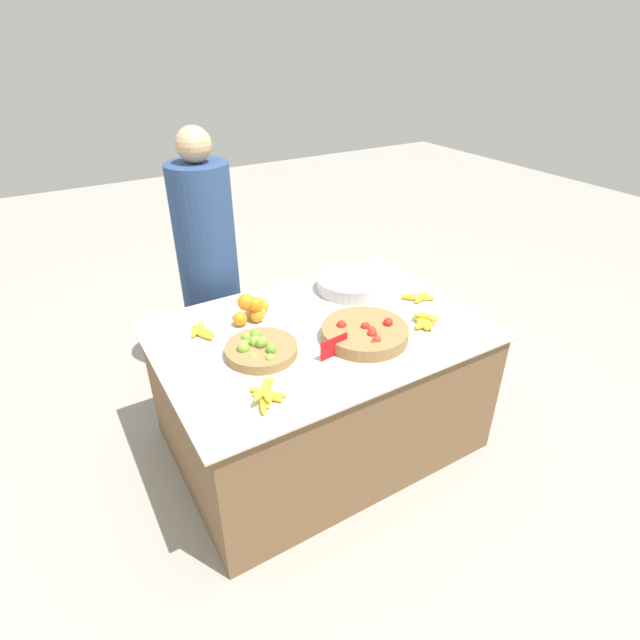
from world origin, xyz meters
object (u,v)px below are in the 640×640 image
lime_bowl (260,349)px  metal_bowl (351,284)px  tomato_basket (365,333)px  vendor_person (210,276)px  price_sign (334,347)px

lime_bowl → metal_bowl: 0.77m
tomato_basket → vendor_person: 1.08m
tomato_basket → metal_bowl: 0.50m
price_sign → tomato_basket: bearing=5.8°
lime_bowl → price_sign: size_ratio=2.19×
tomato_basket → metal_bowl: size_ratio=1.08×
tomato_basket → lime_bowl: bearing=164.3°
metal_bowl → tomato_basket: bearing=-116.5°
metal_bowl → price_sign: (-0.43, -0.50, 0.01)m
price_sign → lime_bowl: bearing=140.2°
metal_bowl → price_sign: size_ratio=2.56×
lime_bowl → metal_bowl: bearing=24.3°
lime_bowl → price_sign: price_sign is taller
tomato_basket → vendor_person: vendor_person is taller
price_sign → vendor_person: (-0.19, 1.06, -0.04)m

